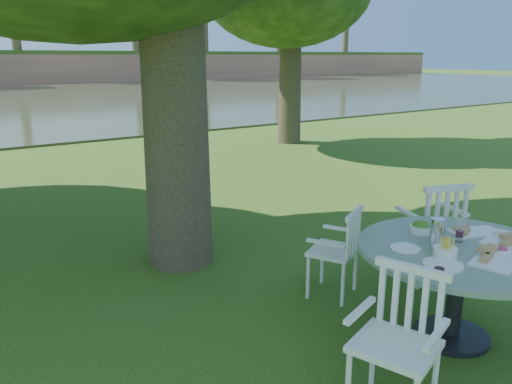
% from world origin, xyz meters
% --- Properties ---
extents(ground, '(140.00, 140.00, 0.00)m').
position_xyz_m(ground, '(0.00, 0.00, 0.00)').
color(ground, '#1F3F0D').
rests_on(ground, ground).
extents(table, '(1.48, 1.48, 0.74)m').
position_xyz_m(table, '(0.59, -1.59, 0.61)').
color(table, black).
rests_on(table, ground).
extents(chair_ne, '(0.62, 0.60, 0.98)m').
position_xyz_m(chair_ne, '(1.30, -0.87, 0.57)').
color(chair_ne, white).
rests_on(chair_ne, ground).
extents(chair_nw, '(0.54, 0.53, 0.81)m').
position_xyz_m(chair_nw, '(0.37, -0.59, 0.48)').
color(chair_nw, white).
rests_on(chair_nw, ground).
extents(chair_sw, '(0.55, 0.57, 0.90)m').
position_xyz_m(chair_sw, '(-0.37, -1.87, 0.53)').
color(chair_sw, white).
rests_on(chair_sw, ground).
extents(tableware, '(1.19, 0.93, 0.21)m').
position_xyz_m(tableware, '(0.60, -1.56, 0.78)').
color(tableware, white).
rests_on(tableware, table).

